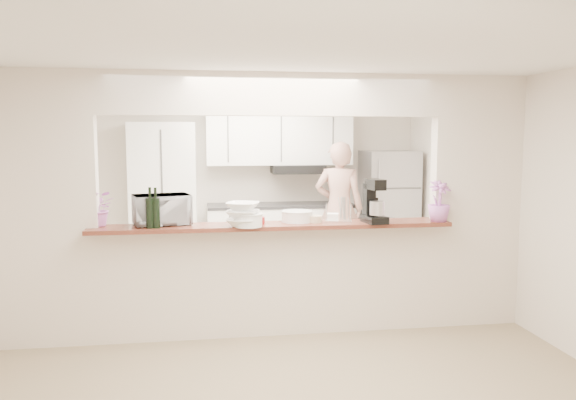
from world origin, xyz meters
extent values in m
plane|color=gray|center=(0.00, 0.00, 0.00)|extent=(6.00, 6.00, 0.00)
cube|color=silver|center=(0.00, 1.55, 0.01)|extent=(5.00, 2.90, 0.01)
cube|color=silver|center=(-2.05, 0.00, 1.25)|extent=(0.90, 0.15, 2.50)
cube|color=silver|center=(2.05, 0.00, 1.25)|extent=(0.90, 0.15, 2.50)
cube|color=silver|center=(0.00, 0.00, 2.30)|extent=(3.20, 0.15, 0.40)
cube|color=silver|center=(0.00, 0.00, 0.53)|extent=(3.20, 0.15, 1.05)
cube|color=brown|center=(0.00, -0.05, 1.07)|extent=(3.40, 0.38, 0.04)
cube|color=white|center=(-1.20, 2.70, 1.05)|extent=(0.90, 0.60, 2.10)
cube|color=white|center=(0.45, 2.70, 0.45)|extent=(2.10, 0.60, 0.90)
cube|color=#2F2F31|center=(0.45, 2.70, 0.92)|extent=(2.10, 0.62, 0.04)
cube|color=white|center=(0.45, 2.83, 1.88)|extent=(2.10, 0.35, 0.75)
cube|color=black|center=(0.70, 2.72, 1.44)|extent=(0.75, 0.45, 0.12)
cube|color=black|center=(1.20, 2.40, 0.50)|extent=(0.55, 0.02, 0.55)
cube|color=#A5A6AA|center=(2.05, 2.65, 0.85)|extent=(0.75, 0.70, 1.70)
imported|color=pink|center=(-1.60, 0.05, 1.25)|extent=(0.32, 0.28, 0.33)
cylinder|color=black|center=(-1.13, -0.15, 1.23)|extent=(0.07, 0.07, 0.28)
cylinder|color=black|center=(-1.13, -0.15, 1.41)|extent=(0.03, 0.03, 0.10)
cylinder|color=black|center=(-1.08, -0.15, 1.23)|extent=(0.07, 0.07, 0.27)
cylinder|color=black|center=(-1.08, -0.15, 1.41)|extent=(0.03, 0.03, 0.09)
imported|color=#B7B7BC|center=(-1.04, 0.05, 1.23)|extent=(0.58, 0.46, 0.28)
imported|color=white|center=(-0.30, -0.17, 1.20)|extent=(0.38, 0.38, 0.22)
cylinder|color=white|center=(-0.25, -0.19, 1.15)|extent=(0.25, 0.25, 0.11)
cylinder|color=white|center=(-0.25, -0.19, 1.21)|extent=(0.26, 0.26, 0.01)
cylinder|color=white|center=(0.24, 0.03, 1.14)|extent=(0.30, 0.30, 0.10)
cylinder|color=white|center=(0.24, 0.03, 1.19)|extent=(0.31, 0.31, 0.01)
cylinder|color=maroon|center=(-0.15, -0.03, 1.12)|extent=(0.14, 0.14, 0.06)
cylinder|color=#C7B18C|center=(0.40, -0.03, 1.12)|extent=(0.14, 0.14, 0.07)
cube|color=silver|center=(0.63, -0.03, 1.10)|extent=(0.29, 0.21, 0.02)
cube|color=white|center=(0.63, -0.03, 1.14)|extent=(0.13, 0.13, 0.06)
cube|color=black|center=(0.96, -0.15, 1.12)|extent=(0.21, 0.30, 0.07)
cube|color=black|center=(0.94, -0.05, 1.31)|extent=(0.13, 0.11, 0.30)
cube|color=black|center=(0.96, -0.16, 1.46)|extent=(0.15, 0.25, 0.10)
cylinder|color=#B7B7BC|center=(0.96, -0.21, 1.24)|extent=(0.14, 0.14, 0.13)
imported|color=#C66BC4|center=(1.60, -0.15, 1.29)|extent=(0.25, 0.25, 0.40)
imported|color=tan|center=(1.20, 2.24, 0.92)|extent=(0.77, 0.62, 1.83)
camera|label=1|loc=(-0.65, -5.25, 1.91)|focal=35.00mm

